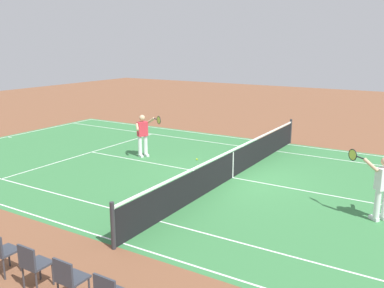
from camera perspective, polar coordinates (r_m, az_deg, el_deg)
ground_plane at (r=13.99m, az=5.51°, el=-4.58°), size 60.00×60.00×0.00m
court_slab at (r=13.99m, az=5.51°, el=-4.58°), size 24.20×11.40×0.00m
court_line_markings at (r=13.99m, az=5.51°, el=-4.56°), size 23.85×11.05×0.01m
tennis_net at (r=13.84m, az=5.56°, el=-2.65°), size 0.10×11.70×1.08m
tennis_player_near at (r=16.38m, az=-6.68°, el=1.45°), size 1.19×0.75×1.70m
tennis_player_far at (r=11.41m, az=24.43°, el=-5.10°), size 1.16×0.75×1.70m
tennis_ball at (r=15.96m, az=0.66°, el=-2.10°), size 0.07×0.07×0.07m
spectator_chair_4 at (r=7.65m, az=-16.39°, el=-17.03°), size 0.44×0.44×0.88m
spectator_chair_5 at (r=8.28m, az=-20.84°, el=-14.88°), size 0.44×0.44×0.88m
spectator_chair_6 at (r=8.97m, az=-24.55°, el=-12.98°), size 0.44×0.44×0.88m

